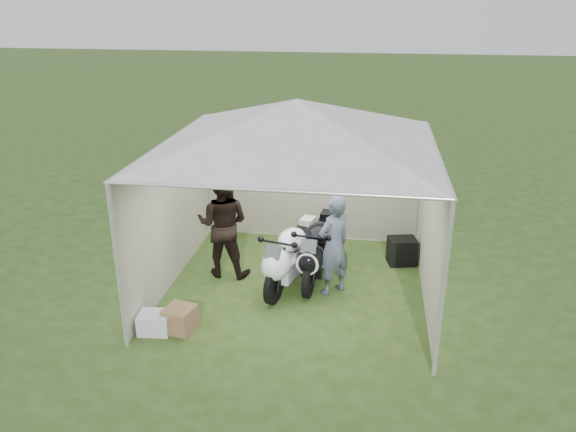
% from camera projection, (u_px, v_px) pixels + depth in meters
% --- Properties ---
extents(ground, '(80.00, 80.00, 0.00)m').
position_uv_depth(ground, '(296.00, 286.00, 9.05)').
color(ground, '#2E4718').
rests_on(ground, ground).
extents(canopy_tent, '(5.66, 5.66, 3.00)m').
position_uv_depth(canopy_tent, '(297.00, 128.00, 8.14)').
color(canopy_tent, silver).
rests_on(canopy_tent, ground).
extents(motorcycle_white, '(0.73, 1.91, 0.95)m').
position_uv_depth(motorcycle_white, '(288.00, 256.00, 8.86)').
color(motorcycle_white, black).
rests_on(motorcycle_white, ground).
extents(motorcycle_black, '(0.56, 1.96, 0.96)m').
position_uv_depth(motorcycle_black, '(317.00, 250.00, 9.06)').
color(motorcycle_black, black).
rests_on(motorcycle_black, ground).
extents(paddock_stand, '(0.42, 0.29, 0.30)m').
position_uv_depth(paddock_stand, '(327.00, 249.00, 10.00)').
color(paddock_stand, '#0A3EB0').
rests_on(paddock_stand, ground).
extents(person_dark_jacket, '(0.89, 0.71, 1.79)m').
position_uv_depth(person_dark_jacket, '(223.00, 224.00, 9.13)').
color(person_dark_jacket, black).
rests_on(person_dark_jacket, ground).
extents(person_blue_jacket, '(0.69, 0.69, 1.61)m').
position_uv_depth(person_blue_jacket, '(334.00, 245.00, 8.57)').
color(person_blue_jacket, slate).
rests_on(person_blue_jacket, ground).
extents(equipment_box, '(0.53, 0.46, 0.46)m').
position_uv_depth(equipment_box, '(402.00, 251.00, 9.73)').
color(equipment_box, black).
rests_on(equipment_box, ground).
extents(crate_0, '(0.46, 0.37, 0.29)m').
position_uv_depth(crate_0, '(155.00, 323.00, 7.76)').
color(crate_0, silver).
rests_on(crate_0, ground).
extents(crate_1, '(0.46, 0.46, 0.35)m').
position_uv_depth(crate_1, '(180.00, 319.00, 7.80)').
color(crate_1, '#836141').
rests_on(crate_1, ground).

